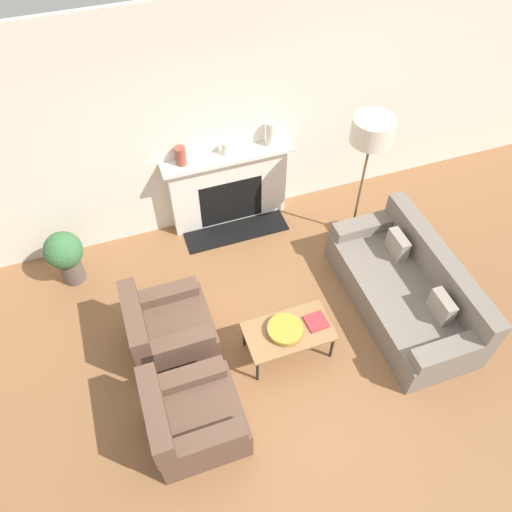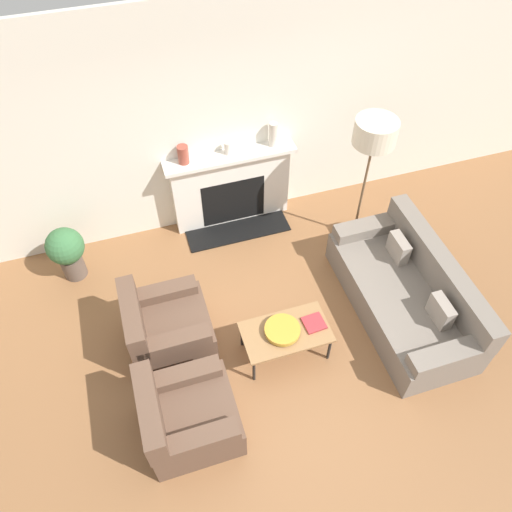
{
  "view_description": "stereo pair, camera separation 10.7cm",
  "coord_description": "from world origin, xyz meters",
  "px_view_note": "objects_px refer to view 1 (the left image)",
  "views": [
    {
      "loc": [
        -1.05,
        -2.21,
        4.85
      ],
      "look_at": [
        0.18,
        1.33,
        0.45
      ],
      "focal_mm": 35.0,
      "sensor_mm": 36.0,
      "label": 1
    },
    {
      "loc": [
        -0.94,
        -2.24,
        4.85
      ],
      "look_at": [
        0.18,
        1.33,
        0.45
      ],
      "focal_mm": 35.0,
      "sensor_mm": 36.0,
      "label": 2
    }
  ],
  "objects_px": {
    "fireplace": "(229,189)",
    "mantel_vase_left": "(181,156)",
    "armchair_far": "(168,330)",
    "coffee_table": "(289,332)",
    "mantel_vase_center_right": "(270,134)",
    "potted_plant": "(65,254)",
    "bowl": "(285,329)",
    "floor_lamp": "(371,138)",
    "couch": "(407,290)",
    "armchair_near": "(192,418)",
    "mantel_vase_center_left": "(225,149)",
    "book": "(316,322)"
  },
  "relations": [
    {
      "from": "fireplace",
      "to": "coffee_table",
      "type": "relative_size",
      "value": 1.78
    },
    {
      "from": "armchair_near",
      "to": "mantel_vase_center_left",
      "type": "relative_size",
      "value": 5.22
    },
    {
      "from": "coffee_table",
      "to": "mantel_vase_left",
      "type": "bearing_deg",
      "value": 103.79
    },
    {
      "from": "bowl",
      "to": "floor_lamp",
      "type": "xyz_separation_m",
      "value": [
        1.51,
        1.38,
        1.06
      ]
    },
    {
      "from": "mantel_vase_center_right",
      "to": "potted_plant",
      "type": "height_order",
      "value": "mantel_vase_center_right"
    },
    {
      "from": "couch",
      "to": "mantel_vase_left",
      "type": "xyz_separation_m",
      "value": [
        -2.03,
        2.04,
        0.91
      ]
    },
    {
      "from": "book",
      "to": "armchair_far",
      "type": "bearing_deg",
      "value": 157.97
    },
    {
      "from": "armchair_far",
      "to": "mantel_vase_center_left",
      "type": "bearing_deg",
      "value": -35.35
    },
    {
      "from": "fireplace",
      "to": "mantel_vase_left",
      "type": "distance_m",
      "value": 0.87
    },
    {
      "from": "floor_lamp",
      "to": "mantel_vase_center_right",
      "type": "bearing_deg",
      "value": 138.42
    },
    {
      "from": "couch",
      "to": "floor_lamp",
      "type": "height_order",
      "value": "floor_lamp"
    },
    {
      "from": "mantel_vase_center_right",
      "to": "armchair_near",
      "type": "bearing_deg",
      "value": -123.02
    },
    {
      "from": "armchair_near",
      "to": "mantel_vase_center_right",
      "type": "height_order",
      "value": "mantel_vase_center_right"
    },
    {
      "from": "armchair_far",
      "to": "floor_lamp",
      "type": "distance_m",
      "value": 3.05
    },
    {
      "from": "book",
      "to": "potted_plant",
      "type": "distance_m",
      "value": 3.0
    },
    {
      "from": "armchair_far",
      "to": "floor_lamp",
      "type": "xyz_separation_m",
      "value": [
        2.65,
        0.89,
        1.21
      ]
    },
    {
      "from": "mantel_vase_left",
      "to": "armchair_near",
      "type": "bearing_deg",
      "value": -103.52
    },
    {
      "from": "armchair_near",
      "to": "mantel_vase_center_right",
      "type": "xyz_separation_m",
      "value": [
        1.76,
        2.71,
        0.94
      ]
    },
    {
      "from": "mantel_vase_center_left",
      "to": "floor_lamp",
      "type": "bearing_deg",
      "value": -28.4
    },
    {
      "from": "armchair_far",
      "to": "floor_lamp",
      "type": "height_order",
      "value": "floor_lamp"
    },
    {
      "from": "book",
      "to": "fireplace",
      "type": "bearing_deg",
      "value": 93.94
    },
    {
      "from": "fireplace",
      "to": "couch",
      "type": "height_order",
      "value": "fireplace"
    },
    {
      "from": "armchair_far",
      "to": "coffee_table",
      "type": "xyz_separation_m",
      "value": [
        1.18,
        -0.49,
        0.07
      ]
    },
    {
      "from": "floor_lamp",
      "to": "armchair_far",
      "type": "bearing_deg",
      "value": -161.51
    },
    {
      "from": "mantel_vase_center_left",
      "to": "mantel_vase_center_right",
      "type": "xyz_separation_m",
      "value": [
        0.57,
        0.0,
        0.07
      ]
    },
    {
      "from": "bowl",
      "to": "mantel_vase_center_right",
      "type": "xyz_separation_m",
      "value": [
        0.62,
        2.17,
        0.79
      ]
    },
    {
      "from": "armchair_near",
      "to": "armchair_far",
      "type": "bearing_deg",
      "value": 0.0
    },
    {
      "from": "mantel_vase_left",
      "to": "floor_lamp",
      "type": "bearing_deg",
      "value": -21.57
    },
    {
      "from": "fireplace",
      "to": "book",
      "type": "height_order",
      "value": "fireplace"
    },
    {
      "from": "couch",
      "to": "mantel_vase_left",
      "type": "bearing_deg",
      "value": -135.14
    },
    {
      "from": "bowl",
      "to": "mantel_vase_left",
      "type": "xyz_separation_m",
      "value": [
        -0.49,
        2.17,
        0.75
      ]
    },
    {
      "from": "armchair_far",
      "to": "floor_lamp",
      "type": "relative_size",
      "value": 0.49
    },
    {
      "from": "armchair_near",
      "to": "book",
      "type": "relative_size",
      "value": 3.72
    },
    {
      "from": "armchair_near",
      "to": "armchair_far",
      "type": "height_order",
      "value": "same"
    },
    {
      "from": "couch",
      "to": "floor_lamp",
      "type": "xyz_separation_m",
      "value": [
        -0.04,
        1.25,
        1.22
      ]
    },
    {
      "from": "fireplace",
      "to": "book",
      "type": "bearing_deg",
      "value": -82.32
    },
    {
      "from": "mantel_vase_left",
      "to": "fireplace",
      "type": "bearing_deg",
      "value": -1.54
    },
    {
      "from": "coffee_table",
      "to": "potted_plant",
      "type": "distance_m",
      "value": 2.76
    },
    {
      "from": "book",
      "to": "coffee_table",
      "type": "bearing_deg",
      "value": 176.38
    },
    {
      "from": "armchair_far",
      "to": "mantel_vase_center_left",
      "type": "xyz_separation_m",
      "value": [
        1.19,
        1.68,
        0.86
      ]
    },
    {
      "from": "mantel_vase_left",
      "to": "mantel_vase_center_left",
      "type": "bearing_deg",
      "value": 0.0
    },
    {
      "from": "potted_plant",
      "to": "fireplace",
      "type": "bearing_deg",
      "value": 9.66
    },
    {
      "from": "floor_lamp",
      "to": "armchair_near",
      "type": "bearing_deg",
      "value": -144.11
    },
    {
      "from": "bowl",
      "to": "fireplace",
      "type": "bearing_deg",
      "value": 88.39
    },
    {
      "from": "armchair_far",
      "to": "bowl",
      "type": "bearing_deg",
      "value": -113.18
    },
    {
      "from": "fireplace",
      "to": "floor_lamp",
      "type": "height_order",
      "value": "floor_lamp"
    },
    {
      "from": "coffee_table",
      "to": "bowl",
      "type": "distance_m",
      "value": 0.08
    },
    {
      "from": "floor_lamp",
      "to": "book",
      "type": "bearing_deg",
      "value": -129.94
    },
    {
      "from": "armchair_near",
      "to": "coffee_table",
      "type": "relative_size",
      "value": 0.93
    },
    {
      "from": "fireplace",
      "to": "mantel_vase_center_right",
      "type": "height_order",
      "value": "mantel_vase_center_right"
    }
  ]
}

